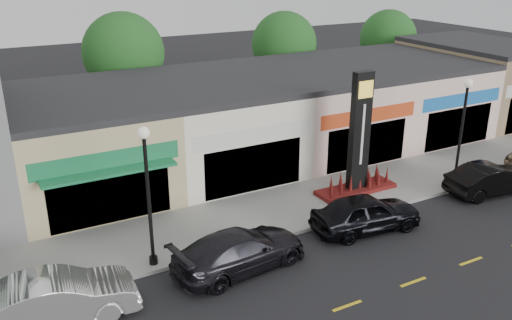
% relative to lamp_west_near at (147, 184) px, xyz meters
% --- Properties ---
extents(ground, '(120.00, 120.00, 0.00)m').
position_rel_lamp_west_near_xyz_m(ground, '(8.00, -2.50, -3.48)').
color(ground, black).
rests_on(ground, ground).
extents(sidewalk, '(52.00, 4.30, 0.15)m').
position_rel_lamp_west_near_xyz_m(sidewalk, '(8.00, 1.85, -3.40)').
color(sidewalk, gray).
rests_on(sidewalk, ground).
extents(curb, '(52.00, 0.20, 0.15)m').
position_rel_lamp_west_near_xyz_m(curb, '(8.00, -0.40, -3.40)').
color(curb, gray).
rests_on(curb, ground).
extents(shop_beige, '(7.00, 10.85, 4.80)m').
position_rel_lamp_west_near_xyz_m(shop_beige, '(-0.50, 8.96, -1.08)').
color(shop_beige, tan).
rests_on(shop_beige, ground).
extents(shop_cream, '(7.00, 10.01, 4.80)m').
position_rel_lamp_west_near_xyz_m(shop_cream, '(6.50, 8.97, -1.08)').
color(shop_cream, white).
rests_on(shop_cream, ground).
extents(shop_pink_w, '(7.00, 10.01, 4.80)m').
position_rel_lamp_west_near_xyz_m(shop_pink_w, '(13.50, 8.97, -1.08)').
color(shop_pink_w, beige).
rests_on(shop_pink_w, ground).
extents(shop_pink_e, '(7.00, 10.01, 4.80)m').
position_rel_lamp_west_near_xyz_m(shop_pink_e, '(20.50, 8.97, -1.08)').
color(shop_pink_e, beige).
rests_on(shop_pink_e, ground).
extents(shop_tan, '(7.00, 10.01, 5.30)m').
position_rel_lamp_west_near_xyz_m(shop_tan, '(27.50, 8.98, -0.83)').
color(shop_tan, olive).
rests_on(shop_tan, ground).
extents(tree_rear_west, '(5.20, 5.20, 7.83)m').
position_rel_lamp_west_near_xyz_m(tree_rear_west, '(4.00, 17.00, 1.74)').
color(tree_rear_west, '#382619').
rests_on(tree_rear_west, ground).
extents(tree_rear_mid, '(4.80, 4.80, 7.29)m').
position_rel_lamp_west_near_xyz_m(tree_rear_mid, '(16.00, 17.00, 1.41)').
color(tree_rear_mid, '#382619').
rests_on(tree_rear_mid, ground).
extents(tree_rear_east, '(4.60, 4.60, 6.94)m').
position_rel_lamp_west_near_xyz_m(tree_rear_east, '(26.00, 17.00, 1.15)').
color(tree_rear_east, '#382619').
rests_on(tree_rear_east, ground).
extents(lamp_west_near, '(0.44, 0.44, 5.47)m').
position_rel_lamp_west_near_xyz_m(lamp_west_near, '(0.00, 0.00, 0.00)').
color(lamp_west_near, black).
rests_on(lamp_west_near, sidewalk).
extents(lamp_east_near, '(0.44, 0.44, 5.47)m').
position_rel_lamp_west_near_xyz_m(lamp_east_near, '(16.00, 0.00, 0.00)').
color(lamp_east_near, black).
rests_on(lamp_east_near, sidewalk).
extents(pylon_sign, '(4.20, 1.30, 6.00)m').
position_rel_lamp_west_near_xyz_m(pylon_sign, '(11.00, 1.70, -1.20)').
color(pylon_sign, '#57170F').
rests_on(pylon_sign, sidewalk).
extents(car_white_van, '(2.06, 5.20, 1.68)m').
position_rel_lamp_west_near_xyz_m(car_white_van, '(-3.74, -1.67, -2.63)').
color(car_white_van, silver).
rests_on(car_white_van, ground).
extents(car_dark_sedan, '(2.84, 5.60, 1.56)m').
position_rel_lamp_west_near_xyz_m(car_dark_sedan, '(2.85, -1.67, -2.70)').
color(car_dark_sedan, black).
rests_on(car_dark_sedan, ground).
extents(car_black_sedan, '(2.47, 5.01, 1.64)m').
position_rel_lamp_west_near_xyz_m(car_black_sedan, '(8.98, -1.52, -2.65)').
color(car_black_sedan, black).
rests_on(car_black_sedan, ground).
extents(car_black_conv, '(2.21, 4.88, 1.55)m').
position_rel_lamp_west_near_xyz_m(car_black_conv, '(16.90, -1.48, -2.70)').
color(car_black_conv, black).
rests_on(car_black_conv, ground).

